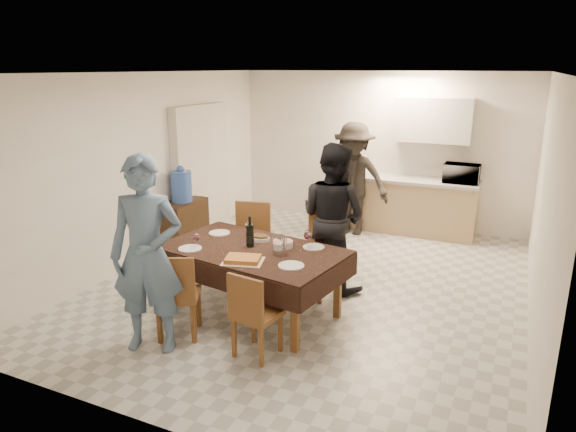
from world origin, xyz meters
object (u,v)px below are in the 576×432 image
at_px(dining_table, 252,252).
at_px(person_far, 333,217).
at_px(console, 184,225).
at_px(person_kitchen, 353,179).
at_px(water_jug, 181,187).
at_px(person_near, 147,255).
at_px(wine_bottle, 250,232).
at_px(savoury_tart, 243,259).
at_px(microwave, 462,173).
at_px(water_pitcher, 279,245).

bearing_deg(dining_table, person_far, 71.62).
bearing_deg(console, dining_table, -36.55).
bearing_deg(person_kitchen, dining_table, -92.15).
xyz_separation_m(water_jug, person_far, (2.51, -0.40, -0.06)).
distance_m(console, person_near, 2.93).
relative_size(wine_bottle, person_kitchen, 0.19).
bearing_deg(person_near, savoury_tart, 25.36).
relative_size(water_jug, microwave, 0.85).
bearing_deg(person_kitchen, microwave, 15.52).
height_order(water_pitcher, person_kitchen, person_kitchen).
height_order(wine_bottle, person_kitchen, person_kitchen).
xyz_separation_m(console, savoury_tart, (2.06, -1.83, 0.42)).
height_order(microwave, person_kitchen, person_kitchen).
relative_size(water_jug, wine_bottle, 1.32).
xyz_separation_m(console, microwave, (3.70, 2.23, 0.69)).
xyz_separation_m(water_pitcher, savoury_tart, (-0.25, -0.33, -0.08)).
bearing_deg(microwave, person_near, 64.18).
xyz_separation_m(dining_table, console, (-1.96, 1.45, -0.36)).
height_order(water_jug, savoury_tart, water_jug).
relative_size(dining_table, console, 2.66).
bearing_deg(dining_table, microwave, 73.98).
bearing_deg(savoury_tart, microwave, 68.02).
bearing_deg(water_jug, water_pitcher, -33.04).
height_order(dining_table, water_jug, water_jug).
height_order(person_near, person_far, person_near).
bearing_deg(microwave, wine_bottle, 63.77).
height_order(wine_bottle, microwave, microwave).
xyz_separation_m(wine_bottle, water_pitcher, (0.40, -0.10, -0.07)).
bearing_deg(savoury_tart, water_jug, 138.34).
relative_size(dining_table, person_far, 1.17).
xyz_separation_m(water_jug, person_near, (1.41, -2.50, -0.00)).
distance_m(dining_table, water_jug, 2.45).
bearing_deg(savoury_tart, console, 138.34).
distance_m(console, savoury_tart, 2.79).
bearing_deg(console, water_jug, 0.00).
bearing_deg(dining_table, water_pitcher, 1.14).
relative_size(console, person_near, 0.41).
relative_size(dining_table, wine_bottle, 6.11).
xyz_separation_m(microwave, person_kitchen, (-1.62, -0.45, -0.15)).
bearing_deg(person_far, person_near, 79.06).
distance_m(water_pitcher, microwave, 3.99).
distance_m(dining_table, person_far, 1.20).
relative_size(wine_bottle, person_near, 0.18).
distance_m(dining_table, console, 2.46).
distance_m(dining_table, microwave, 4.09).
relative_size(savoury_tart, person_kitchen, 0.22).
bearing_deg(wine_bottle, water_jug, 143.70).
bearing_deg(person_near, console, 98.87).
xyz_separation_m(wine_bottle, person_kitchen, (0.17, 3.19, -0.02)).
height_order(console, savoury_tart, savoury_tart).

